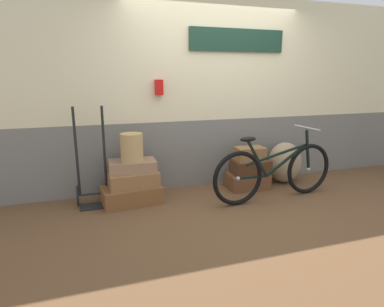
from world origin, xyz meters
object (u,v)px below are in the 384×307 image
(suitcase_0, at_px, (132,195))
(bicycle, at_px, (275,172))
(suitcase_1, at_px, (133,179))
(wicker_basket, at_px, (132,147))
(suitcase_3, at_px, (247,181))
(suitcase_5, at_px, (250,154))
(suitcase_2, at_px, (132,166))
(burlap_sack, at_px, (284,163))
(luggage_trolley, at_px, (93,181))
(suitcase_4, at_px, (251,167))

(suitcase_0, distance_m, bicycle, 1.86)
(suitcase_1, height_order, wicker_basket, wicker_basket)
(suitcase_3, bearing_deg, suitcase_5, -66.59)
(suitcase_5, bearing_deg, suitcase_2, -178.16)
(suitcase_1, distance_m, burlap_sack, 2.27)
(suitcase_0, bearing_deg, burlap_sack, -3.09)
(suitcase_3, relative_size, luggage_trolley, 0.46)
(bicycle, bearing_deg, burlap_sack, 46.87)
(bicycle, bearing_deg, luggage_trolley, 166.44)
(suitcase_0, height_order, wicker_basket, wicker_basket)
(suitcase_5, relative_size, wicker_basket, 1.13)
(suitcase_5, xyz_separation_m, luggage_trolley, (-2.12, 0.08, -0.21))
(luggage_trolley, xyz_separation_m, bicycle, (2.24, -0.54, 0.07))
(suitcase_0, bearing_deg, bicycle, -19.81)
(suitcase_0, height_order, suitcase_3, suitcase_0)
(suitcase_0, relative_size, luggage_trolley, 0.59)
(wicker_basket, bearing_deg, bicycle, -14.96)
(bicycle, bearing_deg, suitcase_4, 100.59)
(suitcase_2, height_order, burlap_sack, burlap_sack)
(wicker_basket, xyz_separation_m, bicycle, (1.75, -0.47, -0.35))
(suitcase_0, bearing_deg, suitcase_5, -5.31)
(suitcase_4, distance_m, luggage_trolley, 2.15)
(suitcase_4, bearing_deg, burlap_sack, 9.58)
(suitcase_2, height_order, suitcase_4, suitcase_2)
(suitcase_0, xyz_separation_m, suitcase_5, (1.66, 0.02, 0.40))
(suitcase_2, relative_size, suitcase_4, 1.11)
(suitcase_5, height_order, wicker_basket, wicker_basket)
(luggage_trolley, xyz_separation_m, burlap_sack, (2.76, 0.01, 0.01))
(suitcase_4, xyz_separation_m, luggage_trolley, (-2.15, 0.06, -0.01))
(burlap_sack, bearing_deg, suitcase_2, -178.49)
(suitcase_4, bearing_deg, suitcase_2, -177.97)
(bicycle, bearing_deg, wicker_basket, 165.04)
(suitcase_3, height_order, wicker_basket, wicker_basket)
(suitcase_5, bearing_deg, luggage_trolley, -179.10)
(suitcase_2, distance_m, burlap_sack, 2.28)
(suitcase_4, distance_m, burlap_sack, 0.61)
(suitcase_4, relative_size, wicker_basket, 1.50)
(suitcase_2, relative_size, suitcase_3, 1.02)
(suitcase_4, distance_m, suitcase_5, 0.20)
(suitcase_1, relative_size, burlap_sack, 0.99)
(suitcase_0, height_order, luggage_trolley, luggage_trolley)
(bicycle, bearing_deg, suitcase_1, 165.64)
(luggage_trolley, bearing_deg, wicker_basket, -8.39)
(burlap_sack, xyz_separation_m, bicycle, (-0.52, -0.55, 0.06))
(suitcase_5, height_order, luggage_trolley, luggage_trolley)
(suitcase_2, height_order, suitcase_5, suitcase_5)
(suitcase_5, height_order, burlap_sack, burlap_sack)
(suitcase_2, distance_m, suitcase_4, 1.67)
(suitcase_2, relative_size, luggage_trolley, 0.47)
(suitcase_3, xyz_separation_m, suitcase_4, (0.04, -0.01, 0.21))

